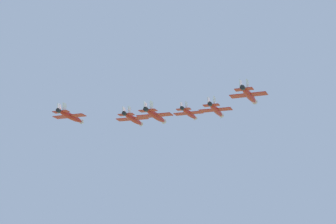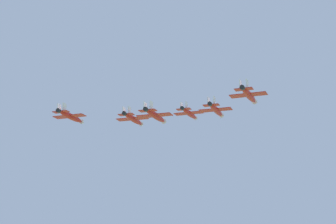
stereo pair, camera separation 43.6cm
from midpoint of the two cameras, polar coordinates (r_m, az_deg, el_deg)
name	(u,v)px [view 2 (the right image)]	position (r m, az deg, el deg)	size (l,w,h in m)	color
jet_lead	(189,113)	(183.22, 2.04, -0.11)	(8.87, 13.28, 2.98)	red
jet_left_wingman	(133,119)	(173.41, -3.13, -0.63)	(9.11, 13.53, 3.08)	red
jet_right_wingman	(216,110)	(166.02, 4.51, 0.19)	(8.98, 13.35, 3.04)	red
jet_left_outer	(71,116)	(165.75, -8.82, -0.39)	(8.98, 13.45, 3.02)	red
jet_right_outer	(249,95)	(149.94, 7.51, 1.56)	(9.21, 13.80, 3.10)	red
jet_slot_rear	(155,116)	(155.59, -1.07, -0.32)	(9.20, 13.74, 3.10)	red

